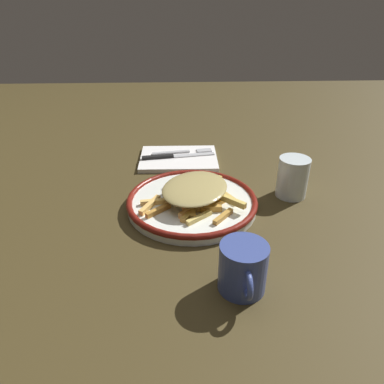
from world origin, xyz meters
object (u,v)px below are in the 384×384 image
(plate, at_px, (192,202))
(knife, at_px, (172,156))
(fries_heap, at_px, (195,192))
(fork, at_px, (183,152))
(water_glass, at_px, (293,177))
(napkin, at_px, (179,158))
(coffee_mug, at_px, (243,268))

(plate, bearing_deg, knife, -169.76)
(plate, bearing_deg, fries_heap, 63.74)
(fork, distance_m, knife, 0.04)
(fries_heap, xyz_separation_m, knife, (-0.26, -0.05, -0.03))
(fork, bearing_deg, water_glass, 46.11)
(knife, bearing_deg, fries_heap, 11.62)
(plate, distance_m, knife, 0.26)
(fries_heap, relative_size, napkin, 1.03)
(fork, bearing_deg, fries_heap, 4.43)
(napkin, height_order, knife, knife)
(fries_heap, distance_m, coffee_mug, 0.26)
(water_glass, bearing_deg, napkin, -128.87)
(water_glass, bearing_deg, plate, -79.04)
(fries_heap, distance_m, knife, 0.27)
(plate, xyz_separation_m, coffee_mug, (0.25, 0.07, 0.03))
(coffee_mug, bearing_deg, napkin, -169.23)
(plate, distance_m, fries_heap, 0.03)
(knife, xyz_separation_m, coffee_mug, (0.51, 0.12, 0.03))
(water_glass, bearing_deg, knife, -126.61)
(water_glass, distance_m, coffee_mug, 0.34)
(fries_heap, relative_size, coffee_mug, 2.15)
(plate, relative_size, fork, 1.65)
(knife, bearing_deg, coffee_mug, 12.84)
(fork, height_order, knife, knife)
(napkin, relative_size, water_glass, 2.31)
(plate, bearing_deg, fork, -176.92)
(water_glass, xyz_separation_m, coffee_mug, (0.30, -0.17, -0.01))
(plate, height_order, fork, plate)
(napkin, distance_m, knife, 0.02)
(fries_heap, relative_size, water_glass, 2.37)
(fork, xyz_separation_m, water_glass, (0.24, 0.25, 0.03))
(fries_heap, bearing_deg, water_glass, 102.13)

